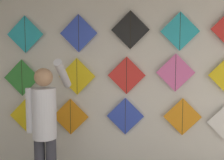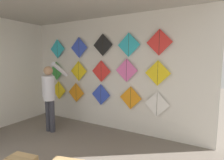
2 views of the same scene
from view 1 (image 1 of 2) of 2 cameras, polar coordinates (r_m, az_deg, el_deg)
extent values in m
cube|color=silver|center=(3.74, 3.13, 0.20)|extent=(5.24, 0.06, 2.80)
cylinder|color=silver|center=(3.02, -15.21, -7.36)|extent=(0.28, 0.28, 0.59)
sphere|color=tan|center=(2.96, -15.40, 0.62)|extent=(0.21, 0.21, 0.21)
cylinder|color=silver|center=(3.07, -18.19, -6.60)|extent=(0.10, 0.10, 0.52)
cylinder|color=silver|center=(3.11, -11.15, 1.33)|extent=(0.10, 0.48, 0.38)
cube|color=yellow|center=(4.07, -18.78, -7.66)|extent=(0.55, 0.01, 0.55)
cylinder|color=black|center=(4.06, -18.79, -7.66)|extent=(0.01, 0.01, 0.53)
cube|color=orange|center=(3.86, -9.47, -8.26)|extent=(0.55, 0.01, 0.55)
cylinder|color=black|center=(3.85, -9.48, -8.27)|extent=(0.01, 0.01, 0.53)
cube|color=blue|center=(3.74, 3.08, -8.25)|extent=(0.55, 0.01, 0.55)
cylinder|color=black|center=(3.74, 3.08, -8.25)|extent=(0.01, 0.01, 0.53)
cube|color=orange|center=(3.81, 15.81, -8.10)|extent=(0.55, 0.01, 0.55)
cylinder|color=black|center=(3.81, 15.81, -8.10)|extent=(0.01, 0.01, 0.53)
cube|color=#338C38|center=(4.01, -19.89, 0.49)|extent=(0.55, 0.01, 0.55)
cylinder|color=black|center=(4.01, -19.90, 0.49)|extent=(0.01, 0.01, 0.53)
cube|color=yellow|center=(3.74, -8.01, 0.81)|extent=(0.55, 0.01, 0.55)
cylinder|color=black|center=(3.74, -8.02, 0.81)|extent=(0.01, 0.01, 0.53)
cube|color=red|center=(3.65, 3.35, 1.07)|extent=(0.55, 0.01, 0.55)
cylinder|color=black|center=(3.65, 3.35, 1.06)|extent=(0.01, 0.01, 0.53)
cube|color=pink|center=(3.70, 14.32, 1.65)|extent=(0.55, 0.01, 0.55)
cylinder|color=black|center=(3.70, 14.32, 1.64)|extent=(0.01, 0.01, 0.53)
cube|color=#28B2C6|center=(3.99, -19.24, 9.82)|extent=(0.55, 0.01, 0.55)
cylinder|color=black|center=(3.98, -19.25, 9.82)|extent=(0.01, 0.01, 0.53)
cube|color=blue|center=(3.74, -7.64, 10.54)|extent=(0.55, 0.01, 0.55)
cylinder|color=black|center=(3.74, -7.65, 10.55)|extent=(0.01, 0.01, 0.53)
cube|color=black|center=(3.66, 4.21, 11.37)|extent=(0.55, 0.01, 0.55)
cylinder|color=black|center=(3.66, 4.21, 11.37)|extent=(0.01, 0.01, 0.53)
cube|color=#28B2C6|center=(3.72, 15.28, 10.69)|extent=(0.55, 0.01, 0.55)
cylinder|color=black|center=(3.72, 15.29, 10.69)|extent=(0.01, 0.01, 0.53)
camera|label=2|loc=(2.33, 96.96, 0.78)|focal=28.00mm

